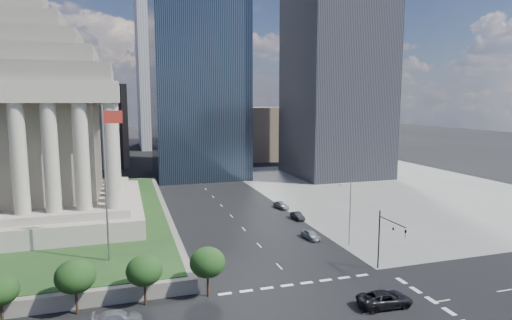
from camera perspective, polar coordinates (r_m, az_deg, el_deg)
name	(u,v)px	position (r m, az deg, el deg)	size (l,w,h in m)	color
ground	(191,173)	(135.57, -8.72, -1.74)	(500.00, 500.00, 0.00)	black
sidewalk_ne	(393,189)	(115.37, 17.83, -3.70)	(68.00, 90.00, 0.03)	slate
war_memorial	(33,107)	(81.57, -27.63, 6.30)	(34.00, 34.00, 39.00)	#A89D8D
flagpole	(107,175)	(57.07, -19.31, -1.90)	(2.52, 0.24, 20.00)	slate
midrise_glass	(198,75)	(129.32, -7.77, 11.16)	(26.00, 26.00, 60.00)	black
highrise_ne	(338,6)	(135.31, 10.85, 19.50)	(26.00, 28.00, 100.00)	black
building_filler_ne	(259,132)	(170.72, 0.38, 3.69)	(20.00, 30.00, 20.00)	#4E3E36
building_filler_nw	(93,125)	(162.83, -20.97, 4.38)	(24.00, 30.00, 28.00)	#4E3E36
traffic_signal_ne	(387,234)	(58.59, 17.09, -9.47)	(0.30, 5.74, 8.00)	black
street_lamp_north	(349,210)	(68.12, 12.30, -6.51)	(2.13, 0.22, 10.00)	slate
pickup_truck	(385,299)	(51.22, 16.82, -17.31)	(6.10, 2.81, 1.70)	black
suv_grey	(117,318)	(47.94, -18.01, -19.38)	(1.98, 4.86, 1.41)	slate
parked_sedan_near	(311,235)	(71.44, 7.30, -9.85)	(4.17, 1.68, 1.42)	gray
parked_sedan_mid	(297,216)	(82.53, 5.55, -7.42)	(4.04, 1.41, 1.33)	black
parked_sedan_far	(281,205)	(90.45, 3.38, -5.99)	(4.39, 1.77, 1.50)	slate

